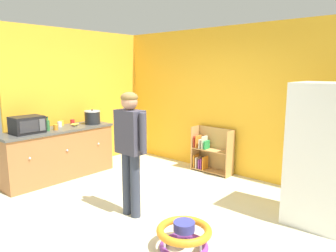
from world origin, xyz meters
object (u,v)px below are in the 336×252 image
Objects in this scene: kitchen_counter at (58,153)px; white_cup at (60,124)px; green_glass_bottle at (48,125)px; yellow_cup at (61,123)px; crock_pot at (92,117)px; orange_cup at (56,127)px; baby_walker at (184,236)px; refrigerator at (321,155)px; red_cup at (72,122)px; standing_person at (130,142)px; microwave at (27,125)px; banana_bunch at (75,124)px; bookshelf at (211,152)px.

white_cup is (-0.12, 0.13, 0.50)m from kitchen_counter.
green_glass_bottle is 2.59× the size of yellow_cup.
crock_pot reaches higher than kitchen_counter.
orange_cup is at bearing -33.72° from kitchen_counter.
crock_pot is at bearing 161.11° from baby_walker.
yellow_cup and white_cup have the same top height.
refrigerator is 18.74× the size of yellow_cup.
standing_person is at bearing -14.39° from red_cup.
crock_pot reaches higher than microwave.
red_cup is (-0.20, 0.96, -0.09)m from microwave.
standing_person is 2.37m from red_cup.
standing_person is 2.22m from crock_pot.
crock_pot is at bearing 84.76° from kitchen_counter.
baby_walker is at bearing 3.32° from microwave.
refrigerator reaches higher than banana_bunch.
refrigerator is 3.71× the size of microwave.
yellow_cup is (-0.28, -0.49, -0.08)m from crock_pot.
baby_walker is 2.04× the size of crock_pot.
orange_cup is (0.04, -0.79, -0.08)m from crock_pot.
green_glass_bottle is 0.51m from yellow_cup.
crock_pot reaches higher than baby_walker.
crock_pot reaches higher than banana_bunch.
green_glass_bottle is (0.06, 0.32, -0.04)m from microwave.
bookshelf is at bearing 159.20° from refrigerator.
kitchen_counter is 4.26m from refrigerator.
baby_walker is 3.20m from green_glass_bottle.
banana_bunch is at bearing 165.94° from standing_person.
banana_bunch is at bearing 104.03° from orange_cup.
banana_bunch is 1.67× the size of yellow_cup.
white_cup and orange_cup have the same top height.
microwave is at bearing -92.43° from crock_pot.
refrigerator reaches higher than orange_cup.
microwave is 5.05× the size of white_cup.
green_glass_bottle is 2.59× the size of orange_cup.
red_cup is (-0.26, 0.64, -0.05)m from green_glass_bottle.
baby_walker is 6.36× the size of red_cup.
orange_cup is (0.11, -0.07, 0.50)m from kitchen_counter.
baby_walker is at bearing -8.19° from white_cup.
kitchen_counter is 2.36× the size of bookshelf.
kitchen_counter is 0.79m from microwave.
kitchen_counter is 1.22× the size of standing_person.
microwave is at bearing -100.32° from green_glass_bottle.
baby_walker is 3.82× the size of banana_bunch.
microwave reaches higher than green_glass_bottle.
standing_person reaches higher than kitchen_counter.
green_glass_bottle is 0.69m from red_cup.
refrigerator reaches higher than yellow_cup.
white_cup is (-4.15, -1.15, 0.06)m from refrigerator.
baby_walker is 3.53m from red_cup.
white_cup reaches higher than kitchen_counter.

